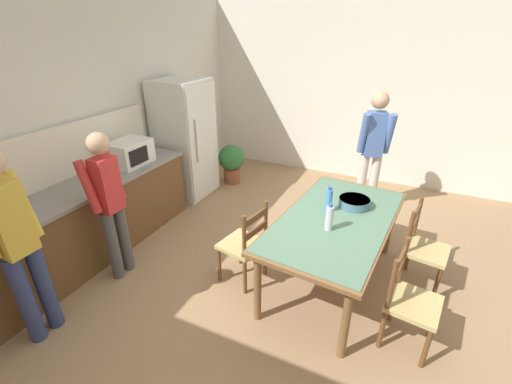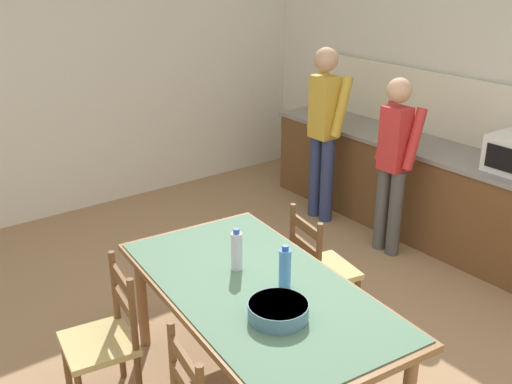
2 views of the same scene
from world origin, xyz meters
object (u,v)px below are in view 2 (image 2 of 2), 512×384
serving_bowl (278,310)px  person_at_sink (324,126)px  chair_side_near_left (105,340)px  chair_side_far_left (320,270)px  bottle_near_centre (237,251)px  person_at_counter (394,158)px  bottle_off_centre (285,268)px  dining_table (257,298)px

serving_bowl → person_at_sink: size_ratio=0.18×
chair_side_near_left → chair_side_far_left: size_ratio=1.00×
bottle_near_centre → chair_side_far_left: 0.94m
serving_bowl → person_at_counter: 2.50m
chair_side_far_left → person_at_sink: 1.97m
serving_bowl → chair_side_far_left: bearing=125.6°
bottle_near_centre → person_at_sink: 2.59m
bottle_near_centre → chair_side_near_left: bearing=-108.7°
bottle_off_centre → serving_bowl: bottle_off_centre is taller
chair_side_far_left → serving_bowl: bearing=136.3°
bottle_near_centre → chair_side_far_left: bottle_near_centre is taller
serving_bowl → person_at_sink: person_at_sink is taller
serving_bowl → chair_side_near_left: size_ratio=0.35×
bottle_near_centre → chair_side_far_left: size_ratio=0.30×
person_at_sink → person_at_counter: 0.91m
bottle_off_centre → person_at_sink: size_ratio=0.16×
chair_side_far_left → person_at_counter: size_ratio=0.57×
dining_table → person_at_sink: (-1.73, 2.13, 0.28)m
person_at_sink → person_at_counter: person_at_sink is taller
dining_table → serving_bowl: bearing=-18.3°
dining_table → bottle_off_centre: (0.11, 0.12, 0.20)m
chair_side_far_left → person_at_counter: bearing=-59.0°
chair_side_far_left → person_at_sink: size_ratio=0.53×
person_at_counter → bottle_off_centre: bearing=-155.0°
bottle_off_centre → chair_side_near_left: 1.15m
chair_side_far_left → person_at_counter: person_at_counter is taller
chair_side_near_left → chair_side_far_left: same height
bottle_off_centre → person_at_sink: person_at_sink is taller
chair_side_near_left → person_at_counter: size_ratio=0.57×
bottle_near_centre → chair_side_near_left: bottle_near_centre is taller
person_at_counter → chair_side_near_left: bearing=-173.5°
dining_table → person_at_counter: bearing=111.3°
serving_bowl → person_at_counter: size_ratio=0.20×
person_at_sink → bottle_near_centre: bearing=-144.6°
serving_bowl → chair_side_far_left: size_ratio=0.35×
bottle_off_centre → serving_bowl: size_ratio=0.84×
chair_side_far_left → person_at_sink: bearing=-32.5°
bottle_near_centre → serving_bowl: (0.56, -0.13, -0.07)m
dining_table → chair_side_near_left: size_ratio=2.17×
serving_bowl → chair_side_near_left: chair_side_near_left is taller
serving_bowl → person_at_counter: person_at_counter is taller
chair_side_far_left → chair_side_near_left: bearing=95.4°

